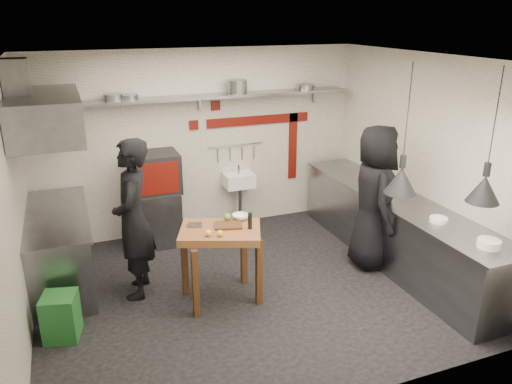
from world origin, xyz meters
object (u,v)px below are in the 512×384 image
object	(u,v)px
prep_table	(221,264)
chef_right	(374,197)
green_bin	(61,316)
oven_stand	(157,218)
chef_left	(133,219)
combi_oven	(155,172)

from	to	relation	value
prep_table	chef_right	size ratio (longest dim) A/B	0.47
green_bin	prep_table	world-z (taller)	prep_table
oven_stand	green_bin	bearing A→B (deg)	-125.80
chef_left	combi_oven	bearing A→B (deg)	173.90
green_bin	combi_oven	bearing A→B (deg)	54.89
combi_oven	prep_table	world-z (taller)	combi_oven
oven_stand	green_bin	distance (m)	2.40
oven_stand	prep_table	bearing A→B (deg)	-77.32
prep_table	chef_left	world-z (taller)	chef_left
combi_oven	prep_table	distance (m)	2.04
oven_stand	prep_table	xyz separation A→B (m)	(0.42, -1.83, 0.06)
oven_stand	chef_right	xyz separation A→B (m)	(2.59, -1.69, 0.57)
green_bin	prep_table	xyz separation A→B (m)	(1.81, 0.12, 0.21)
oven_stand	green_bin	xyz separation A→B (m)	(-1.39, -1.94, -0.15)
prep_table	chef_left	distance (m)	1.16
green_bin	chef_left	size ratio (longest dim) A/B	0.26
green_bin	prep_table	distance (m)	1.83
combi_oven	green_bin	bearing A→B (deg)	-125.33
oven_stand	chef_left	size ratio (longest dim) A/B	0.41
combi_oven	prep_table	size ratio (longest dim) A/B	0.72
chef_left	chef_right	size ratio (longest dim) A/B	1.00
combi_oven	chef_left	size ratio (longest dim) A/B	0.34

